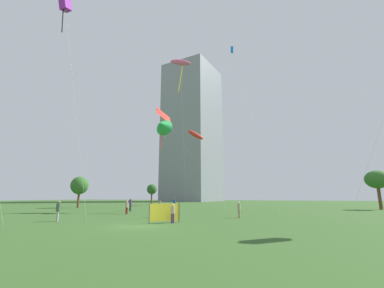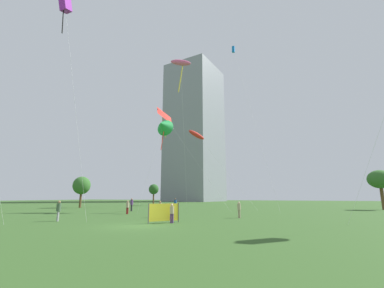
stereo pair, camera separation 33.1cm
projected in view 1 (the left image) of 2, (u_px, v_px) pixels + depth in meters
The scene contains 19 objects.
ground at pixel (139, 226), 18.68m from camera, with size 280.00×280.00×0.00m, color #335623.
person_standing_0 at pixel (127, 206), 31.63m from camera, with size 0.36×0.36×1.62m.
person_standing_1 at pixel (58, 209), 22.48m from camera, with size 0.39×0.39×1.75m.
person_standing_2 at pixel (173, 212), 20.94m from camera, with size 0.34×0.34×1.54m.
person_standing_3 at pixel (160, 208), 26.75m from camera, with size 0.37×0.37×1.67m.
person_standing_4 at pixel (130, 204), 38.05m from camera, with size 0.42×0.42×1.87m.
person_standing_5 at pixel (239, 209), 26.09m from camera, with size 0.36×0.36×1.60m.
person_standing_6 at pixel (174, 204), 38.54m from camera, with size 0.42×0.42×1.88m.
kite_flying_2 at pixel (164, 116), 41.50m from camera, with size 11.80×2.76×16.41m.
kite_flying_3 at pixel (65, 1), 25.71m from camera, with size 4.20×2.10×22.53m.
kite_flying_4 at pixel (232, 51), 49.23m from camera, with size 7.57×8.22×30.41m.
kite_flying_5 at pixel (181, 63), 31.97m from camera, with size 3.43×7.30×19.07m.
kite_flying_6 at pixel (162, 125), 39.15m from camera, with size 2.85×5.60×14.23m.
kite_flying_7 at pixel (196, 135), 39.37m from camera, with size 8.92×7.50×12.30m.
park_tree_0 at pixel (377, 180), 43.31m from camera, with size 3.74×3.74×6.49m.
park_tree_1 at pixel (80, 186), 50.34m from camera, with size 3.33×3.33×6.01m.
park_tree_2 at pixel (152, 189), 62.85m from camera, with size 2.40×2.40×5.12m.
distant_highrise_0 at pixel (192, 132), 125.31m from camera, with size 21.67×23.98×65.84m, color gray.
event_banner at pixel (165, 212), 21.08m from camera, with size 1.73×2.13×1.60m.
Camera 1 is at (11.06, -16.52, 2.10)m, focal length 24.07 mm.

